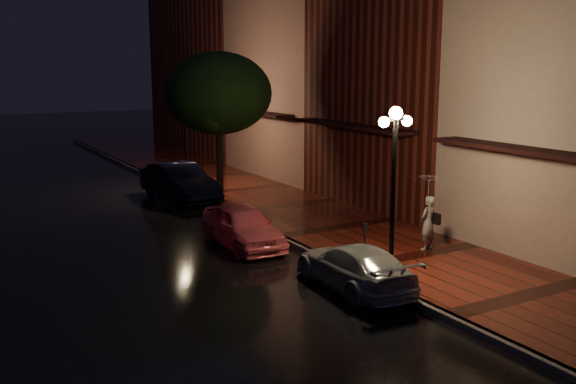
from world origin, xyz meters
TOP-DOWN VIEW (x-y plane):
  - ground at (0.00, 0.00)m, footprint 120.00×120.00m
  - sidewalk at (2.25, 0.00)m, footprint 4.50×60.00m
  - curb at (0.00, 0.00)m, footprint 0.25×60.00m
  - storefront_mid at (7.00, 2.00)m, footprint 5.00×8.00m
  - storefront_far at (7.00, 10.00)m, footprint 5.00×8.00m
  - storefront_extra at (7.00, 20.00)m, footprint 5.00×12.00m
  - streetlamp_near at (0.35, -5.00)m, footprint 0.96×0.36m
  - streetlamp_far at (0.35, 9.00)m, footprint 0.96×0.36m
  - street_tree at (0.61, 5.99)m, footprint 4.16×4.16m
  - pink_car at (-1.34, -0.03)m, footprint 1.65×3.83m
  - navy_car at (-0.60, 7.31)m, footprint 2.00×4.71m
  - silver_car at (-0.60, -4.75)m, footprint 1.80×3.96m
  - woman_with_umbrella at (2.93, -3.46)m, footprint 0.92×0.94m
  - parking_meter at (0.32, -3.94)m, footprint 0.12×0.09m

SIDE VIEW (x-z plane):
  - ground at x=0.00m, z-range 0.00..0.00m
  - sidewalk at x=2.25m, z-range 0.00..0.15m
  - curb at x=0.00m, z-range 0.00..0.15m
  - silver_car at x=-0.60m, z-range 0.00..1.12m
  - pink_car at x=-1.34m, z-range 0.00..1.29m
  - navy_car at x=-0.60m, z-range 0.00..1.51m
  - parking_meter at x=0.32m, z-range 0.28..1.50m
  - woman_with_umbrella at x=2.93m, z-range 0.51..2.73m
  - streetlamp_near at x=0.35m, z-range 0.45..4.76m
  - streetlamp_far at x=0.35m, z-range 0.45..4.76m
  - street_tree at x=0.61m, z-range 1.34..7.14m
  - storefront_far at x=7.00m, z-range 0.00..9.00m
  - storefront_extra at x=7.00m, z-range 0.00..10.00m
  - storefront_mid at x=7.00m, z-range 0.00..11.00m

